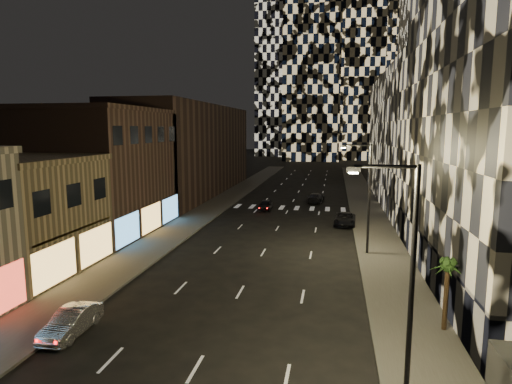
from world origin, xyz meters
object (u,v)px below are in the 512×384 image
at_px(car_dark_rightlane, 345,219).
at_px(palm_tree, 448,271).
at_px(car_dark_midlane, 266,205).
at_px(car_dark_oncoming, 316,198).
at_px(car_silver_parked, 71,322).
at_px(streetlight_near, 406,269).
at_px(streetlight_far, 366,191).

relative_size(car_dark_rightlane, palm_tree, 1.26).
distance_m(car_dark_midlane, car_dark_oncoming, 9.20).
bearing_deg(car_dark_oncoming, car_silver_parked, 83.59).
bearing_deg(streetlight_near, car_dark_rightlane, 92.52).
height_order(streetlight_near, car_dark_rightlane, streetlight_near).
relative_size(streetlight_near, car_silver_parked, 2.26).
height_order(streetlight_near, streetlight_far, same).
xyz_separation_m(streetlight_far, car_dark_midlane, (-11.17, 17.85, -4.69)).
xyz_separation_m(car_silver_parked, palm_tree, (18.70, 3.69, 2.61)).
bearing_deg(car_dark_rightlane, car_dark_oncoming, 108.24).
height_order(streetlight_far, car_dark_midlane, streetlight_far).
height_order(car_dark_oncoming, palm_tree, palm_tree).
bearing_deg(car_dark_oncoming, car_dark_rightlane, 112.64).
bearing_deg(streetlight_far, car_dark_midlane, 122.04).
bearing_deg(car_silver_parked, car_dark_midlane, 81.93).
height_order(car_dark_oncoming, car_dark_rightlane, car_dark_oncoming).
bearing_deg(car_silver_parked, car_dark_rightlane, 62.10).
relative_size(streetlight_far, car_dark_rightlane, 1.89).
bearing_deg(streetlight_far, streetlight_near, -90.00).
bearing_deg(car_silver_parked, car_dark_oncoming, 75.06).
height_order(streetlight_near, palm_tree, streetlight_near).
bearing_deg(car_dark_midlane, car_dark_oncoming, 46.58).
height_order(streetlight_far, car_dark_oncoming, streetlight_far).
distance_m(streetlight_far, palm_tree, 13.91).
xyz_separation_m(car_dark_rightlane, palm_tree, (4.50, -24.19, 2.60)).
xyz_separation_m(streetlight_near, car_dark_midlane, (-11.17, 37.85, -4.69)).
distance_m(streetlight_far, car_dark_rightlane, 11.86).
bearing_deg(streetlight_far, car_dark_oncoming, 101.63).
distance_m(car_silver_parked, palm_tree, 19.24).
bearing_deg(streetlight_far, car_dark_rightlane, 97.15).
relative_size(streetlight_near, car_dark_midlane, 2.31).
distance_m(car_silver_parked, car_dark_rightlane, 31.29).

